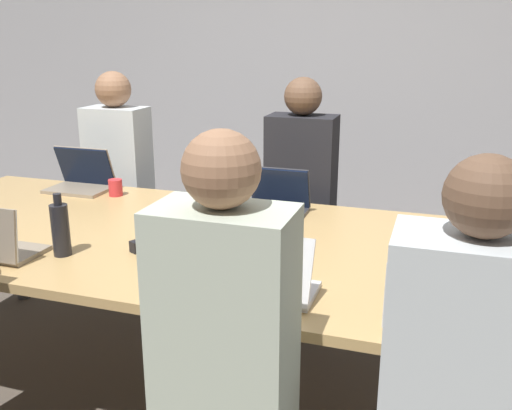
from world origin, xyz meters
TOP-DOWN VIEW (x-y plane):
  - ground_plane at (0.00, 0.00)m, footprint 24.00×24.00m
  - curtain_wall at (0.00, 2.39)m, footprint 12.00×0.06m
  - conference_table at (0.00, 0.00)m, footprint 3.62×1.40m
  - laptop_far_center at (0.12, 0.48)m, footprint 0.32×0.24m
  - person_far_center at (0.13, 0.95)m, footprint 0.40×0.24m
  - bottle_far_center at (-0.16, 0.35)m, footprint 0.07×0.07m
  - laptop_near_midright at (0.37, -0.50)m, footprint 0.34×0.25m
  - person_near_midright at (0.37, -0.91)m, footprint 0.40×0.24m
  - cup_near_midright at (0.12, -0.49)m, footprint 0.08×0.08m
  - laptop_near_right at (0.97, -0.56)m, footprint 0.37×0.22m
  - bottle_near_left at (-0.57, -0.38)m, footprint 0.08×0.08m
  - laptop_far_left at (-1.12, 0.56)m, footprint 0.37×0.26m
  - person_far_left at (-1.11, 0.95)m, footprint 0.40×0.24m
  - cup_far_left at (-0.86, 0.50)m, footprint 0.08×0.08m
  - stapler at (-0.27, -0.21)m, footprint 0.11×0.15m
  - notebook at (0.08, 0.06)m, footprint 0.24×0.19m

SIDE VIEW (x-z plane):
  - ground_plane at x=0.00m, z-range 0.00..0.00m
  - person_near_midright at x=0.37m, z-range -0.02..1.43m
  - person_far_center at x=0.13m, z-range -0.02..1.43m
  - person_far_left at x=-1.11m, z-range -0.01..1.44m
  - conference_table at x=0.00m, z-range 0.34..1.12m
  - notebook at x=0.08m, z-range 0.78..0.80m
  - stapler at x=-0.27m, z-range 0.78..0.83m
  - cup_far_left at x=-0.86m, z-range 0.78..0.88m
  - cup_near_midright at x=0.12m, z-range 0.78..0.88m
  - laptop_near_right at x=0.97m, z-range 0.73..0.96m
  - laptop_far_center at x=0.12m, z-range 0.73..0.97m
  - laptop_near_midright at x=0.37m, z-range 0.73..0.97m
  - laptop_far_left at x=-1.12m, z-range 0.72..0.98m
  - bottle_far_center at x=-0.16m, z-range 0.77..0.97m
  - bottle_near_left at x=-0.57m, z-range 0.76..1.03m
  - curtain_wall at x=0.00m, z-range 0.00..2.80m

